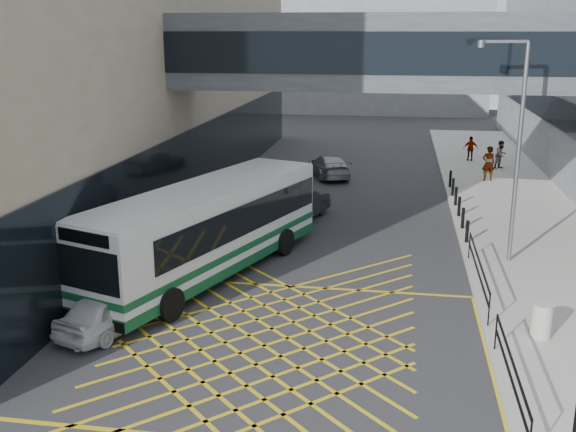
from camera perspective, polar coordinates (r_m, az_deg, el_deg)
The scene contains 16 objects.
ground at distance 18.78m, azimuth -2.03°, elevation -10.92°, with size 120.00×120.00×0.00m, color #333335.
building_far at distance 76.68m, azimuth 5.56°, elevation 15.87°, with size 28.00×16.00×18.00m, color gray.
skybridge at distance 28.50m, azimuth 8.85°, elevation 13.58°, with size 20.00×4.10×3.00m.
pavement at distance 33.03m, azimuth 18.85°, elevation 0.12°, with size 6.00×54.00×0.16m, color #ADA89F.
box_junction at distance 18.78m, azimuth -2.03°, elevation -10.91°, with size 12.00×9.00×0.01m.
bus at distance 23.57m, azimuth -6.77°, elevation -1.01°, with size 6.23×11.57×3.18m.
car_white at distance 20.10m, azimuth -14.66°, elevation -7.64°, with size 1.62×3.96×1.26m, color silver.
car_dark at distance 30.40m, azimuth 0.78°, elevation 0.98°, with size 1.86×4.75×1.49m, color black.
car_silver at distance 39.74m, azimuth 3.50°, elevation 4.32°, with size 1.86×4.41×1.37m, color #919499.
street_lamp at distance 25.05m, azimuth 18.62°, elevation 6.15°, with size 1.79×0.35×7.86m.
litter_bin at distance 19.96m, azimuth 20.68°, elevation -8.28°, with size 0.56×0.56×0.97m, color #ADA89E.
kerb_railings at distance 19.92m, azimuth 16.78°, elevation -7.24°, with size 0.05×12.54×1.00m.
bollards at distance 32.55m, azimuth 14.16°, elevation 1.23°, with size 0.14×10.14×0.90m.
pedestrian_a at distance 39.48m, azimuth 16.60°, elevation 4.28°, with size 0.77×0.55×1.95m, color gray.
pedestrian_b at distance 43.26m, azimuth 17.58°, elevation 4.97°, with size 0.83×0.48×1.70m, color gray.
pedestrian_c at distance 45.31m, azimuth 15.21°, elevation 5.52°, with size 0.93×0.45×1.58m, color gray.
Camera 1 is at (3.38, -16.49, 8.33)m, focal length 42.00 mm.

